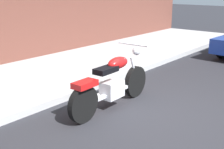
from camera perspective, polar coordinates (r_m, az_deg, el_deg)
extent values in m
plane|color=#28282D|center=(5.59, 6.40, -7.48)|extent=(60.00, 60.00, 0.00)
cube|color=#ACACAC|center=(7.66, -13.93, -0.63)|extent=(19.14, 3.18, 0.14)
cylinder|color=black|center=(6.35, 4.38, -1.33)|extent=(0.65, 0.13, 0.65)
cylinder|color=black|center=(5.17, -5.40, -5.59)|extent=(0.65, 0.13, 0.65)
cube|color=silver|center=(5.72, 0.00, -2.78)|extent=(0.45, 0.29, 0.32)
cube|color=silver|center=(5.74, 0.00, -3.44)|extent=(1.43, 0.13, 0.06)
ellipsoid|color=red|center=(5.72, 1.10, 2.20)|extent=(0.53, 0.28, 0.22)
cube|color=black|center=(5.46, -1.15, 0.85)|extent=(0.49, 0.26, 0.10)
cube|color=red|center=(5.08, -5.12, -1.81)|extent=(0.45, 0.25, 0.10)
cylinder|color=silver|center=(6.22, 4.13, 1.00)|extent=(0.27, 0.06, 0.58)
cylinder|color=silver|center=(6.05, 3.91, 5.68)|extent=(0.06, 0.70, 0.04)
sphere|color=silver|center=(6.20, 4.61, 4.41)|extent=(0.17, 0.17, 0.17)
cylinder|color=silver|center=(5.66, -2.84, -4.07)|extent=(0.80, 0.12, 0.09)
cylinder|color=black|center=(10.40, 20.11, 4.72)|extent=(0.65, 0.25, 0.64)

